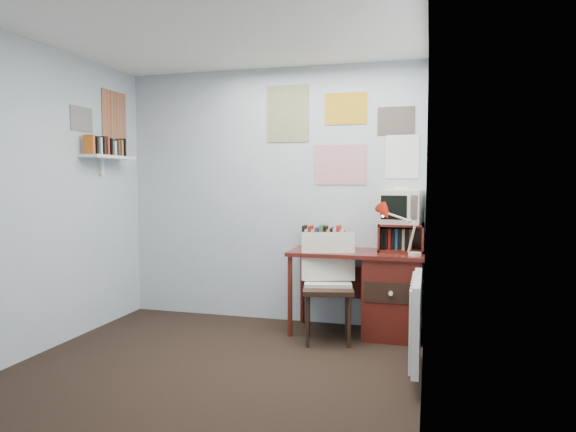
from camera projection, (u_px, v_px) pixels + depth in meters
name	position (u px, v px, depth m)	size (l,w,h in m)	color
ground	(195.00, 385.00, 3.52)	(3.50, 3.50, 0.00)	black
back_wall	(271.00, 195.00, 5.12)	(3.00, 0.02, 2.50)	silver
left_wall	(9.00, 201.00, 3.83)	(0.02, 3.50, 2.50)	silver
right_wall	(424.00, 206.00, 3.04)	(0.02, 3.50, 2.50)	silver
ceiling	(190.00, 12.00, 3.35)	(3.00, 3.50, 0.02)	white
desk	(386.00, 291.00, 4.60)	(1.20, 0.55, 0.76)	#5B1B14
desk_chair	(328.00, 289.00, 4.43)	(0.47, 0.45, 0.92)	black
desk_lamp	(415.00, 233.00, 4.35)	(0.27, 0.24, 0.39)	red
tv_riser	(401.00, 237.00, 4.65)	(0.40, 0.30, 0.25)	#5B1B14
crt_tv	(402.00, 205.00, 4.64)	(0.35, 0.32, 0.33)	#ECDFC6
book_row	(334.00, 236.00, 4.88)	(0.60, 0.14, 0.22)	#5B1B14
radiator	(417.00, 319.00, 3.63)	(0.09, 0.80, 0.60)	white
wall_shelf	(108.00, 157.00, 4.84)	(0.20, 0.62, 0.24)	white
posters_back	(340.00, 133.00, 4.88)	(1.20, 0.01, 0.90)	white
posters_left	(99.00, 117.00, 4.83)	(0.01, 0.70, 0.60)	white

